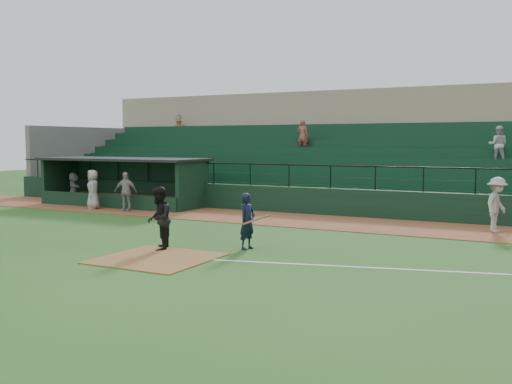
% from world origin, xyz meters
% --- Properties ---
extents(ground, '(90.00, 90.00, 0.00)m').
position_xyz_m(ground, '(0.00, 0.00, 0.00)').
color(ground, '#234F19').
rests_on(ground, ground).
extents(warning_track, '(40.00, 4.00, 0.03)m').
position_xyz_m(warning_track, '(0.00, 8.00, 0.01)').
color(warning_track, brown).
rests_on(warning_track, ground).
extents(home_plate_dirt, '(3.00, 3.00, 0.03)m').
position_xyz_m(home_plate_dirt, '(0.00, -1.00, 0.01)').
color(home_plate_dirt, brown).
rests_on(home_plate_dirt, ground).
extents(foul_line, '(17.49, 4.44, 0.01)m').
position_xyz_m(foul_line, '(8.00, 1.20, 0.01)').
color(foul_line, white).
rests_on(foul_line, ground).
extents(stadium_structure, '(38.00, 13.08, 6.40)m').
position_xyz_m(stadium_structure, '(-0.00, 16.46, 2.30)').
color(stadium_structure, black).
rests_on(stadium_structure, ground).
extents(dugout, '(8.90, 3.20, 2.42)m').
position_xyz_m(dugout, '(-9.75, 9.56, 1.33)').
color(dugout, black).
rests_on(dugout, ground).
extents(batter_at_plate, '(1.05, 0.71, 1.71)m').
position_xyz_m(batter_at_plate, '(1.56, 1.42, 0.86)').
color(batter_at_plate, black).
rests_on(batter_at_plate, ground).
extents(umpire, '(1.07, 1.16, 1.91)m').
position_xyz_m(umpire, '(-0.74, 0.09, 0.95)').
color(umpire, black).
rests_on(umpire, ground).
extents(runner, '(1.05, 1.42, 1.97)m').
position_xyz_m(runner, '(7.96, 8.28, 1.01)').
color(runner, '#A7A19C').
rests_on(runner, warning_track).
extents(dugout_player_a, '(1.15, 0.80, 1.81)m').
position_xyz_m(dugout_player_a, '(-7.94, 7.15, 0.94)').
color(dugout_player_a, '#9E9894').
rests_on(dugout_player_a, warning_track).
extents(dugout_player_b, '(1.06, 1.07, 1.87)m').
position_xyz_m(dugout_player_b, '(-9.89, 7.10, 0.97)').
color(dugout_player_b, '#9E9994').
rests_on(dugout_player_b, warning_track).
extents(dugout_player_c, '(1.45, 1.34, 1.62)m').
position_xyz_m(dugout_player_c, '(-12.90, 8.88, 0.84)').
color(dugout_player_c, '#A09B96').
rests_on(dugout_player_c, warning_track).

